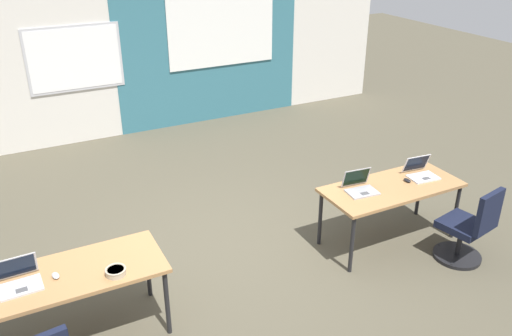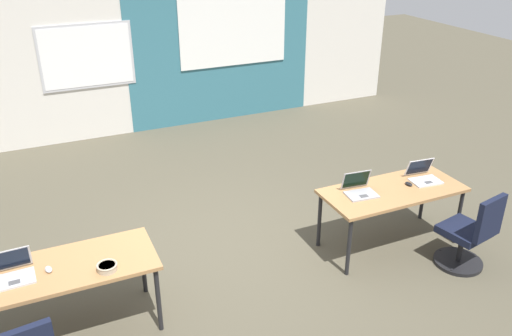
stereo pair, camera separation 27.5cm
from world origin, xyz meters
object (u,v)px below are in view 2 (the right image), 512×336
(desk_near_left, at_px, (63,273))
(desk_near_right, at_px, (392,194))
(mouse_near_left_end, at_px, (49,269))
(snack_bowl, at_px, (107,267))
(laptop_near_left_end, at_px, (13,272))
(chair_near_right_end, at_px, (469,237))
(laptop_near_right_inner, at_px, (360,189))
(mouse_near_right_end, at_px, (409,184))
(laptop_near_right_end, at_px, (423,176))

(desk_near_left, bearing_deg, desk_near_right, 0.00)
(mouse_near_left_end, height_order, snack_bowl, snack_bowl)
(laptop_near_left_end, distance_m, chair_near_right_end, 4.46)
(laptop_near_left_end, relative_size, laptop_near_right_inner, 0.95)
(mouse_near_right_end, xyz_separation_m, chair_near_right_end, (0.28, -0.71, -0.36))
(desk_near_left, height_order, snack_bowl, snack_bowl)
(mouse_near_right_end, relative_size, laptop_near_right_inner, 0.28)
(desk_near_right, xyz_separation_m, snack_bowl, (-3.15, -0.21, 0.10))
(laptop_near_right_end, xyz_separation_m, chair_near_right_end, (0.05, -0.75, -0.39))
(laptop_near_right_inner, bearing_deg, snack_bowl, -168.49)
(desk_near_right, height_order, laptop_near_right_inner, laptop_near_right_inner)
(desk_near_left, height_order, laptop_near_right_end, laptop_near_right_end)
(mouse_near_right_end, bearing_deg, desk_near_right, -179.03)
(desk_near_left, relative_size, laptop_near_left_end, 4.71)
(mouse_near_left_end, relative_size, laptop_near_right_end, 0.30)
(mouse_near_left_end, distance_m, laptop_near_right_inner, 3.21)
(chair_near_right_end, bearing_deg, snack_bowl, -19.17)
(laptop_near_left_end, relative_size, chair_near_right_end, 0.37)
(laptop_near_right_end, height_order, snack_bowl, laptop_near_right_end)
(mouse_near_left_end, distance_m, snack_bowl, 0.50)
(desk_near_right, bearing_deg, laptop_near_left_end, 179.80)
(snack_bowl, bearing_deg, desk_near_left, 149.58)
(laptop_near_left_end, xyz_separation_m, snack_bowl, (0.73, -0.22, -0.01))
(desk_near_left, height_order, mouse_near_left_end, mouse_near_left_end)
(desk_near_right, xyz_separation_m, mouse_near_left_end, (-3.61, -0.01, 0.08))
(desk_near_right, relative_size, laptop_near_left_end, 4.71)
(desk_near_right, distance_m, chair_near_right_end, 0.91)
(chair_near_right_end, xyz_separation_m, laptop_near_right_inner, (-0.90, 0.78, 0.39))
(desk_near_left, xyz_separation_m, laptop_near_right_end, (3.95, 0.04, 0.11))
(mouse_near_left_end, distance_m, chair_near_right_end, 4.18)
(mouse_near_right_end, relative_size, chair_near_right_end, 0.11)
(mouse_near_left_end, bearing_deg, snack_bowl, -22.92)
(mouse_near_left_end, relative_size, snack_bowl, 0.61)
(laptop_near_right_inner, bearing_deg, mouse_near_right_end, -0.50)
(desk_near_left, bearing_deg, laptop_near_right_inner, 1.31)
(mouse_near_left_end, bearing_deg, desk_near_left, 6.56)
(snack_bowl, bearing_deg, mouse_near_right_end, 3.57)
(chair_near_right_end, relative_size, snack_bowl, 5.18)
(desk_near_left, bearing_deg, mouse_near_left_end, -173.44)
(laptop_near_left_end, distance_m, mouse_near_right_end, 4.10)
(desk_near_right, distance_m, snack_bowl, 3.16)
(mouse_near_right_end, xyz_separation_m, snack_bowl, (-3.37, -0.21, 0.02))
(desk_near_right, xyz_separation_m, laptop_near_right_end, (0.45, 0.04, 0.11))
(laptop_near_left_end, bearing_deg, desk_near_right, -2.21)
(laptop_near_right_end, bearing_deg, mouse_near_left_end, -173.66)
(desk_near_right, relative_size, chair_near_right_end, 1.74)
(laptop_near_left_end, height_order, laptop_near_right_inner, same)
(chair_near_right_end, relative_size, laptop_near_right_inner, 2.57)
(mouse_near_right_end, distance_m, snack_bowl, 3.37)
(mouse_near_right_end, bearing_deg, laptop_near_right_inner, 173.75)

